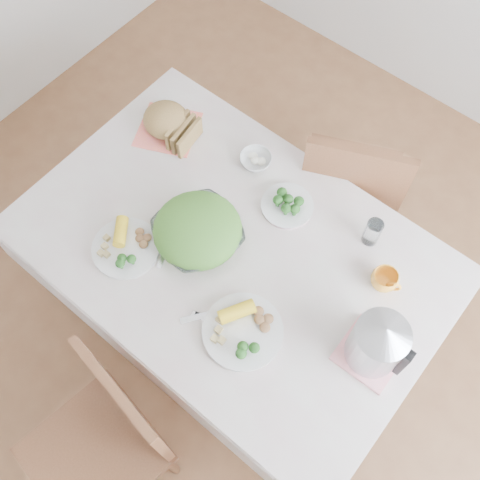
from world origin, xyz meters
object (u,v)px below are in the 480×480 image
Objects in this scene: dinner_plate_right at (243,332)px; yellow_mug at (384,280)px; salad_bowl at (198,234)px; dining_table at (233,289)px; electric_kettle at (377,343)px; chair_far at (349,181)px; dinner_plate_left at (126,248)px; chair_near at (94,454)px.

dinner_plate_right is 0.51m from yellow_mug.
salad_bowl is 1.10× the size of dinner_plate_right.
electric_kettle reaches higher than dining_table.
chair_far is (0.09, 0.70, 0.09)m from dining_table.
electric_kettle is at bearing 29.52° from dinner_plate_right.
dinner_plate_left is 0.51m from dinner_plate_right.
dining_table is 0.68m from yellow_mug.
chair_far is 3.86× the size of dinner_plate_left.
dinner_plate_right is (0.23, -0.22, 0.40)m from dining_table.
chair_near is 0.73m from dinner_plate_left.
salad_bowl is at bearing 153.62° from dinner_plate_right.
chair_near reaches higher than dining_table.
yellow_mug is at bearing 31.00° from dinner_plate_left.
dinner_plate_left is at bearing 128.25° from chair_near.
salad_bowl is 0.26m from dinner_plate_left.
chair_far is 0.98m from dinner_plate_right.
chair_near is at bearing -119.12° from electric_kettle.
chair_near is at bearing -113.24° from yellow_mug.
chair_far reaches higher than dinner_plate_right.
salad_bowl is at bearing 110.05° from chair_near.
chair_far is at bearing 129.85° from yellow_mug.
dinner_plate_left is (-0.33, 0.57, 0.31)m from chair_near.
salad_bowl is at bearing 49.82° from chair_far.
chair_near reaches higher than salad_bowl.
chair_near reaches higher than yellow_mug.
chair_far is 3.48× the size of dinner_plate_right.
yellow_mug reaches higher than dining_table.
electric_kettle reaches higher than dinner_plate_left.
chair_near is at bearing -59.94° from dinner_plate_left.
dinner_plate_right is at bearing 73.95° from chair_far.
dinner_plate_right is at bearing -145.28° from electric_kettle.
dinner_plate_right is (0.18, 0.60, 0.31)m from chair_near.
chair_far is at bearing 98.51° from dinner_plate_right.
dining_table is at bearing -175.95° from electric_kettle.
yellow_mug is at bearing 74.95° from chair_near.
chair_far is 10.03× the size of yellow_mug.
electric_kettle reaches higher than chair_far.
chair_near is 0.99× the size of chair_far.
salad_bowl is 0.39m from dinner_plate_right.
dining_table is 1.50× the size of chair_far.
dinner_plate_left is 0.91m from electric_kettle.
yellow_mug is at bearing 105.29° from chair_far.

